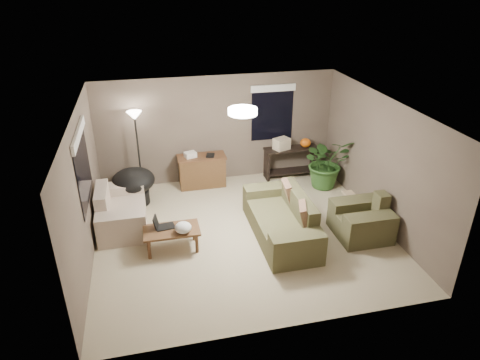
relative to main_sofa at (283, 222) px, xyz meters
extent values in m
plane|color=#BCAE8C|center=(-0.73, 0.23, -0.29)|extent=(5.50, 5.50, 0.00)
plane|color=white|center=(-0.73, 0.23, 2.21)|extent=(5.50, 5.50, 0.00)
plane|color=brown|center=(-0.73, 2.73, 0.96)|extent=(5.50, 0.00, 5.50)
plane|color=brown|center=(-0.73, -2.27, 0.96)|extent=(5.50, 0.00, 5.50)
plane|color=brown|center=(-3.48, 0.23, 0.96)|extent=(0.00, 5.00, 5.00)
plane|color=brown|center=(2.02, 0.23, 0.96)|extent=(0.00, 5.00, 5.00)
cube|color=brown|center=(-0.04, 0.00, -0.08)|extent=(0.95, 1.48, 0.42)
cube|color=#47462A|center=(0.32, 0.00, 0.34)|extent=(0.22, 1.48, 0.43)
cube|color=#4C4A2D|center=(-0.04, -0.92, 0.01)|extent=(0.95, 0.36, 0.60)
cube|color=#4F4D2F|center=(-0.04, 0.92, 0.01)|extent=(0.95, 0.36, 0.60)
cube|color=#8C7251|center=(0.26, -0.45, 0.36)|extent=(0.35, 0.50, 0.47)
cube|color=#8C7251|center=(0.26, 0.45, 0.36)|extent=(0.28, 0.47, 0.47)
cube|color=beige|center=(-2.97, 1.04, -0.08)|extent=(0.90, 0.88, 0.42)
cube|color=beige|center=(-3.31, 1.04, 0.34)|extent=(0.22, 0.88, 0.43)
cube|color=beige|center=(-2.97, 0.42, 0.01)|extent=(0.90, 0.36, 0.60)
cube|color=beige|center=(-2.97, 1.66, 0.01)|extent=(0.90, 0.36, 0.60)
cube|color=#4A482C|center=(1.46, -0.32, -0.08)|extent=(0.95, 0.28, 0.42)
cube|color=brown|center=(1.82, -0.32, 0.34)|extent=(0.22, 0.28, 0.43)
cube|color=#4E4C2F|center=(1.46, -0.64, 0.01)|extent=(0.95, 0.36, 0.60)
cube|color=#47462B|center=(1.46, 0.00, 0.01)|extent=(0.95, 0.36, 0.60)
cube|color=brown|center=(-2.09, 0.00, 0.11)|extent=(1.00, 0.55, 0.04)
cylinder|color=brown|center=(-2.51, -0.20, -0.10)|extent=(0.06, 0.06, 0.38)
cylinder|color=brown|center=(-1.67, -0.20, -0.10)|extent=(0.06, 0.06, 0.38)
cylinder|color=brown|center=(-2.51, 0.20, -0.10)|extent=(0.06, 0.06, 0.38)
cylinder|color=brown|center=(-1.67, 0.20, -0.10)|extent=(0.06, 0.06, 0.38)
cube|color=black|center=(-2.19, 0.10, 0.13)|extent=(0.36, 0.27, 0.02)
cube|color=black|center=(-2.35, 0.10, 0.25)|extent=(0.11, 0.24, 0.22)
ellipsoid|color=white|center=(-1.89, -0.15, 0.23)|extent=(0.31, 0.28, 0.21)
cube|color=brown|center=(-1.18, 2.41, 0.06)|extent=(1.05, 0.45, 0.71)
cube|color=brown|center=(-1.18, 2.41, 0.44)|extent=(1.10, 0.50, 0.04)
cube|color=silver|center=(-1.43, 2.41, 0.52)|extent=(0.30, 0.26, 0.12)
cube|color=black|center=(-0.98, 2.36, 0.48)|extent=(0.23, 0.26, 0.04)
cube|color=black|center=(0.98, 2.41, 0.44)|extent=(1.30, 0.40, 0.04)
cube|color=black|center=(0.38, 2.41, 0.06)|extent=(0.05, 0.38, 0.71)
cube|color=black|center=(1.58, 2.41, 0.06)|extent=(0.05, 0.38, 0.71)
cube|color=black|center=(0.98, 2.41, -0.14)|extent=(1.25, 0.36, 0.03)
ellipsoid|color=orange|center=(1.33, 2.41, 0.56)|extent=(0.33, 0.33, 0.21)
cube|color=beige|center=(0.73, 2.41, 0.59)|extent=(0.43, 0.38, 0.27)
cylinder|color=black|center=(-2.72, 1.89, -0.14)|extent=(0.60, 0.60, 0.30)
ellipsoid|color=black|center=(-2.72, 1.89, 0.26)|extent=(1.09, 1.09, 0.50)
cylinder|color=black|center=(-2.56, 2.38, -0.28)|extent=(0.28, 0.28, 0.02)
cylinder|color=black|center=(-2.56, 2.38, 0.61)|extent=(0.04, 0.04, 1.78)
cone|color=white|center=(-2.56, 2.38, 1.53)|extent=(0.32, 0.32, 0.18)
cylinder|color=white|center=(-0.73, 0.23, 2.15)|extent=(0.50, 0.50, 0.10)
imported|color=#2D5923|center=(1.61, 1.74, 0.18)|extent=(1.10, 1.22, 0.95)
cube|color=tan|center=(1.55, 0.44, -0.28)|extent=(0.32, 0.32, 0.03)
cylinder|color=tan|center=(1.55, 0.44, -0.04)|extent=(0.12, 0.12, 0.44)
cube|color=tan|center=(1.55, 0.44, 0.19)|extent=(0.22, 0.22, 0.03)
cube|color=black|center=(-3.46, 0.53, 1.26)|extent=(0.01, 1.50, 1.30)
cube|color=white|center=(-3.44, 0.53, 1.86)|extent=(0.05, 1.56, 0.16)
cube|color=black|center=(0.57, 2.71, 1.26)|extent=(1.00, 0.01, 1.30)
cube|color=white|center=(0.57, 2.69, 1.86)|extent=(1.06, 0.05, 0.16)
camera|label=1|loc=(-2.33, -6.54, 4.31)|focal=32.00mm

